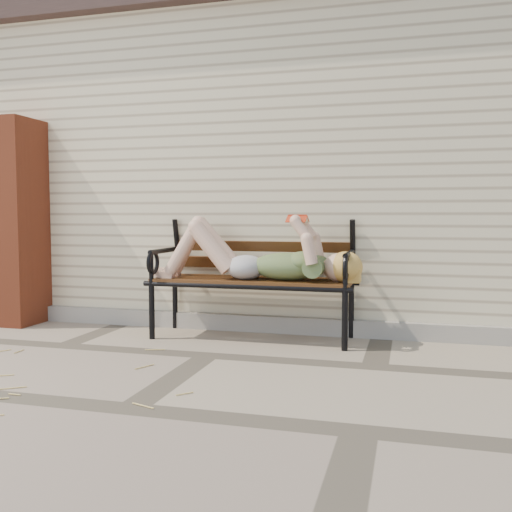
% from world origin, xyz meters
% --- Properties ---
extents(ground, '(80.00, 80.00, 0.00)m').
position_xyz_m(ground, '(0.00, 0.00, 0.00)').
color(ground, gray).
rests_on(ground, ground).
extents(house_wall, '(8.00, 4.00, 3.00)m').
position_xyz_m(house_wall, '(0.00, 3.00, 1.50)').
color(house_wall, beige).
rests_on(house_wall, ground).
extents(house_roof, '(8.30, 4.30, 0.30)m').
position_xyz_m(house_roof, '(0.00, 3.00, 3.15)').
color(house_roof, '#40302E').
rests_on(house_roof, house_wall).
extents(foundation_strip, '(8.00, 0.10, 0.15)m').
position_xyz_m(foundation_strip, '(0.00, 0.97, 0.07)').
color(foundation_strip, gray).
rests_on(foundation_strip, ground).
extents(brick_pillar, '(0.50, 0.50, 2.00)m').
position_xyz_m(brick_pillar, '(-2.30, 0.75, 1.00)').
color(brick_pillar, '#933B21').
rests_on(brick_pillar, ground).
extents(garden_bench, '(1.88, 0.75, 1.22)m').
position_xyz_m(garden_bench, '(0.16, 0.80, 0.68)').
color(garden_bench, black).
rests_on(garden_bench, ground).
extents(reading_woman, '(1.78, 0.40, 0.56)m').
position_xyz_m(reading_woman, '(0.18, 0.65, 0.72)').
color(reading_woman, '#0B354F').
rests_on(reading_woman, ground).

